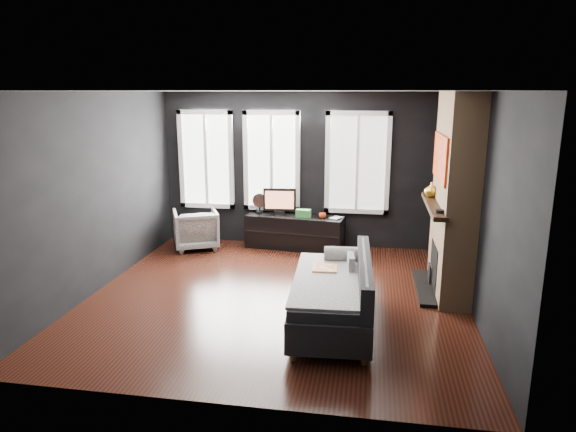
% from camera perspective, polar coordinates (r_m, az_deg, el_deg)
% --- Properties ---
extents(floor, '(5.00, 5.00, 0.00)m').
position_cam_1_polar(floor, '(7.02, -1.22, -8.90)').
color(floor, black).
rests_on(floor, ground).
extents(ceiling, '(5.00, 5.00, 0.00)m').
position_cam_1_polar(ceiling, '(6.48, -1.34, 13.72)').
color(ceiling, white).
rests_on(ceiling, ground).
extents(wall_back, '(5.00, 0.02, 2.70)m').
position_cam_1_polar(wall_back, '(9.05, 1.66, 5.12)').
color(wall_back, black).
rests_on(wall_back, ground).
extents(wall_left, '(0.02, 5.00, 2.70)m').
position_cam_1_polar(wall_left, '(7.49, -20.45, 2.46)').
color(wall_left, black).
rests_on(wall_left, ground).
extents(wall_right, '(0.02, 5.00, 2.70)m').
position_cam_1_polar(wall_right, '(6.64, 20.45, 1.11)').
color(wall_right, black).
rests_on(wall_right, ground).
extents(windows, '(4.00, 0.16, 1.76)m').
position_cam_1_polar(windows, '(8.99, -1.23, 11.66)').
color(windows, white).
rests_on(windows, wall_back).
extents(fireplace, '(0.70, 1.62, 2.70)m').
position_cam_1_polar(fireplace, '(7.18, 18.02, 2.21)').
color(fireplace, '#93724C').
rests_on(fireplace, floor).
extents(sofa, '(1.08, 2.01, 0.84)m').
position_cam_1_polar(sofa, '(6.08, 4.88, -8.31)').
color(sofa, black).
rests_on(sofa, floor).
extents(stripe_pillow, '(0.10, 0.31, 0.30)m').
position_cam_1_polar(stripe_pillow, '(6.35, 6.98, -5.61)').
color(stripe_pillow, gray).
rests_on(stripe_pillow, sofa).
extents(armchair, '(0.96, 0.93, 0.76)m').
position_cam_1_polar(armchair, '(9.15, -10.21, -1.21)').
color(armchair, white).
rests_on(armchair, floor).
extents(media_console, '(1.76, 0.74, 0.59)m').
position_cam_1_polar(media_console, '(9.03, 0.78, -1.75)').
color(media_console, black).
rests_on(media_console, floor).
extents(monitor, '(0.59, 0.18, 0.52)m').
position_cam_1_polar(monitor, '(9.01, -0.94, 1.83)').
color(monitor, black).
rests_on(monitor, media_console).
extents(desk_fan, '(0.28, 0.28, 0.36)m').
position_cam_1_polar(desk_fan, '(9.15, -3.18, 1.49)').
color(desk_fan, gray).
rests_on(desk_fan, media_console).
extents(mug, '(0.12, 0.09, 0.12)m').
position_cam_1_polar(mug, '(8.77, 3.85, 0.12)').
color(mug, red).
rests_on(mug, media_console).
extents(book, '(0.15, 0.09, 0.22)m').
position_cam_1_polar(book, '(8.81, 4.94, 0.50)').
color(book, '#C1B896').
rests_on(book, media_console).
extents(storage_box, '(0.26, 0.18, 0.13)m').
position_cam_1_polar(storage_box, '(8.85, 1.72, 0.32)').
color(storage_box, '#377F3B').
rests_on(storage_box, media_console).
extents(mantel_vase, '(0.22, 0.22, 0.20)m').
position_cam_1_polar(mantel_vase, '(7.59, 15.66, 2.82)').
color(mantel_vase, '#CB883B').
rests_on(mantel_vase, fireplace).
extents(mantel_clock, '(0.12, 0.12, 0.04)m').
position_cam_1_polar(mantel_clock, '(6.63, 16.49, 0.51)').
color(mantel_clock, black).
rests_on(mantel_clock, fireplace).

